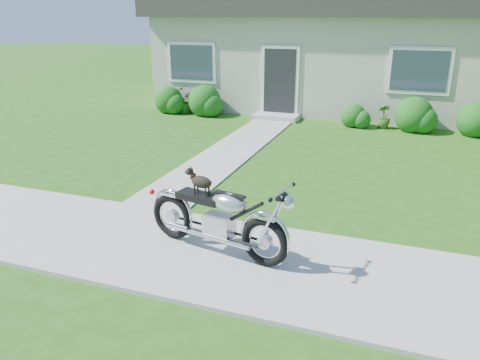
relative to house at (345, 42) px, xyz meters
The scene contains 8 objects.
ground 12.19m from the house, 89.99° to the right, with size 80.00×80.00×0.00m, color #235114.
sidewalk 12.18m from the house, 89.99° to the right, with size 24.00×2.20×0.04m, color #9E9B93.
walkway 7.47m from the house, 102.09° to the right, with size 1.20×8.00×0.03m, color #9E9B93.
house is the anchor object (origin of this frame).
shrub_row 3.93m from the house, 96.99° to the right, with size 10.16×1.05×1.05m.
potted_plant_left 6.01m from the house, 143.14° to the right, with size 0.72×0.62×0.80m, color #235717.
potted_plant_right 4.26m from the house, 63.56° to the right, with size 0.38×0.38×0.67m, color #2E5918.
motorcycle_with_dog 12.06m from the house, 89.23° to the right, with size 2.20×0.76×1.12m.
Camera 1 is at (2.38, -5.18, 3.09)m, focal length 35.00 mm.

